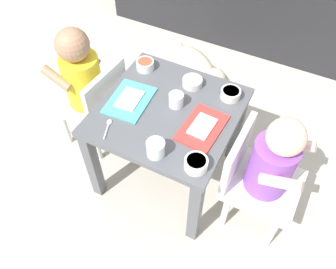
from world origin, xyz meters
TOP-DOWN VIEW (x-y plane):
  - ground_plane at (0.00, 0.00)m, footprint 7.00×7.00m
  - dining_table at (0.00, 0.00)m, footprint 0.54×0.54m
  - seated_child_left at (-0.43, 0.03)m, footprint 0.30×0.30m
  - seated_child_right at (0.43, -0.04)m, footprint 0.29×0.29m
  - dog at (-0.11, 0.55)m, footprint 0.39×0.30m
  - food_tray_left at (-0.16, -0.03)m, footprint 0.17×0.22m
  - food_tray_right at (0.16, -0.03)m, footprint 0.15×0.22m
  - water_cup_left at (0.06, -0.21)m, footprint 0.07×0.07m
  - water_cup_right at (0.02, 0.04)m, footprint 0.06×0.06m
  - veggie_bowl_near at (0.03, 0.17)m, footprint 0.08×0.08m
  - veggie_bowl_far at (0.19, 0.17)m, footprint 0.08×0.08m
  - cereal_bowl_left_side at (-0.20, 0.17)m, footprint 0.08×0.08m
  - cereal_bowl_right_side at (0.21, -0.20)m, footprint 0.08×0.08m
  - spoon_by_left_tray at (-0.16, -0.19)m, footprint 0.05×0.10m

SIDE VIEW (x-z plane):
  - ground_plane at x=0.00m, z-range 0.00..0.00m
  - dog at x=-0.11m, z-range 0.05..0.34m
  - dining_table at x=0.00m, z-range 0.14..0.59m
  - seated_child_right at x=0.43m, z-range 0.08..0.71m
  - seated_child_left at x=-0.43m, z-range 0.08..0.73m
  - spoon_by_left_tray at x=-0.16m, z-range 0.44..0.45m
  - food_tray_left at x=-0.16m, z-range 0.44..0.46m
  - food_tray_right at x=0.16m, z-range 0.44..0.46m
  - veggie_bowl_near at x=0.03m, z-range 0.45..0.48m
  - veggie_bowl_far at x=0.19m, z-range 0.45..0.48m
  - cereal_bowl_left_side at x=-0.20m, z-range 0.45..0.49m
  - cereal_bowl_right_side at x=0.21m, z-range 0.45..0.49m
  - water_cup_right at x=0.02m, z-range 0.44..0.50m
  - water_cup_left at x=0.06m, z-range 0.44..0.50m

